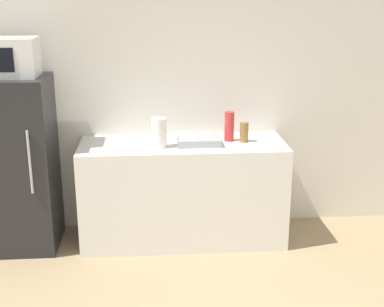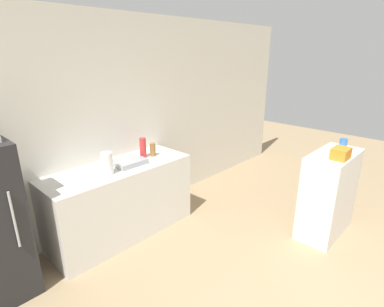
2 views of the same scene
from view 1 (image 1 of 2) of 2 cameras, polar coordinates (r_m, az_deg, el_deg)
name	(u,v)px [view 1 (image 1 of 2)]	position (r m, az deg, el deg)	size (l,w,h in m)	color
wall_back	(162,87)	(4.78, -3.21, 7.11)	(8.00, 0.06, 2.60)	silver
refrigerator	(19,164)	(4.68, -17.93, -1.10)	(0.57, 0.59, 1.46)	#232326
microwave	(9,57)	(4.50, -18.98, 9.66)	(0.44, 0.33, 0.31)	white
counter	(183,191)	(4.67, -0.98, -4.07)	(1.75, 0.65, 0.88)	silver
sink_basin	(198,140)	(4.51, 0.67, 1.45)	(0.37, 0.31, 0.06)	#9EA3A8
bottle_tall	(229,126)	(4.58, 4.00, 2.91)	(0.08, 0.08, 0.25)	red
bottle_short	(244,132)	(4.57, 5.57, 2.29)	(0.07, 0.07, 0.17)	olive
paper_towel_roll	(159,133)	(4.39, -3.52, 2.22)	(0.12, 0.12, 0.25)	white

